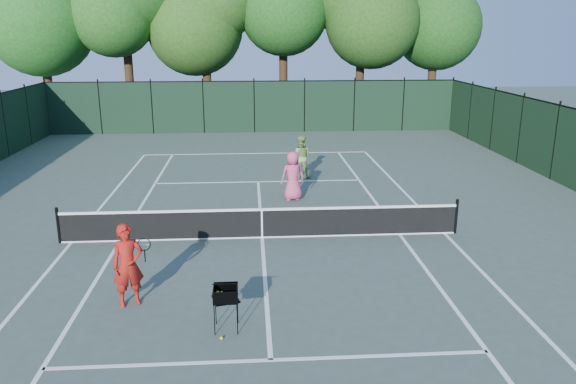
{
  "coord_description": "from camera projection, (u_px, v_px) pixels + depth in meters",
  "views": [
    {
      "loc": [
        -0.31,
        -15.5,
        5.85
      ],
      "look_at": [
        0.83,
        1.0,
        1.1
      ],
      "focal_mm": 35.0,
      "sensor_mm": 36.0,
      "label": 1
    }
  ],
  "objects": [
    {
      "name": "player_green",
      "position": [
        301.0,
        157.0,
        23.04
      ],
      "size": [
        0.96,
        0.8,
        1.76
      ],
      "rotation": [
        0.0,
        0.0,
        2.97
      ],
      "color": "#87AE57",
      "rests_on": "ground"
    },
    {
      "name": "service_line_far",
      "position": [
        258.0,
        182.0,
        22.63
      ],
      "size": [
        8.23,
        0.1,
        0.01
      ],
      "primitive_type": "cube",
      "color": "white",
      "rests_on": "ground"
    },
    {
      "name": "sideline_singles_right",
      "position": [
        400.0,
        234.0,
        16.77
      ],
      "size": [
        0.1,
        23.77,
        0.01
      ],
      "primitive_type": "cube",
      "color": "white",
      "rests_on": "ground"
    },
    {
      "name": "ground",
      "position": [
        262.0,
        238.0,
        16.5
      ],
      "size": [
        90.0,
        90.0,
        0.0
      ],
      "primitive_type": "plane",
      "color": "#404E43",
      "rests_on": "ground"
    },
    {
      "name": "tree_2",
      "position": [
        204.0,
        0.0,
        35.07
      ],
      "size": [
        6.0,
        6.0,
        12.4
      ],
      "color": "black",
      "rests_on": "ground"
    },
    {
      "name": "coach",
      "position": [
        128.0,
        265.0,
        12.23
      ],
      "size": [
        0.83,
        0.89,
        1.87
      ],
      "rotation": [
        0.0,
        0.0,
        0.4
      ],
      "color": "#A61B13",
      "rests_on": "ground"
    },
    {
      "name": "sideline_singles_left",
      "position": [
        120.0,
        241.0,
        16.22
      ],
      "size": [
        0.1,
        23.77,
        0.01
      ],
      "primitive_type": "cube",
      "color": "white",
      "rests_on": "ground"
    },
    {
      "name": "sideline_doubles_right",
      "position": [
        444.0,
        233.0,
        16.86
      ],
      "size": [
        0.1,
        23.77,
        0.01
      ],
      "primitive_type": "cube",
      "color": "white",
      "rests_on": "ground"
    },
    {
      "name": "service_line_near",
      "position": [
        271.0,
        360.0,
        10.36
      ],
      "size": [
        8.23,
        0.1,
        0.01
      ],
      "primitive_type": "cube",
      "color": "white",
      "rests_on": "ground"
    },
    {
      "name": "center_service_line",
      "position": [
        262.0,
        238.0,
        16.49
      ],
      "size": [
        0.1,
        12.8,
        0.01
      ],
      "primitive_type": "cube",
      "color": "white",
      "rests_on": "ground"
    },
    {
      "name": "tree_5",
      "position": [
        437.0,
        1.0,
        36.36
      ],
      "size": [
        5.8,
        5.8,
        12.23
      ],
      "color": "black",
      "rests_on": "ground"
    },
    {
      "name": "tennis_net",
      "position": [
        262.0,
        222.0,
        16.36
      ],
      "size": [
        11.69,
        0.09,
        1.06
      ],
      "color": "black",
      "rests_on": "ground"
    },
    {
      "name": "loose_ball_midcourt",
      "position": [
        221.0,
        338.0,
        11.04
      ],
      "size": [
        0.07,
        0.07,
        0.07
      ],
      "primitive_type": "sphere",
      "color": "#BFD42B",
      "rests_on": "ground"
    },
    {
      "name": "baseline_far",
      "position": [
        256.0,
        153.0,
        27.89
      ],
      "size": [
        10.97,
        0.1,
        0.01
      ],
      "primitive_type": "cube",
      "color": "white",
      "rests_on": "ground"
    },
    {
      "name": "ball_hopper",
      "position": [
        226.0,
        294.0,
        11.23
      ],
      "size": [
        0.6,
        0.6,
        0.94
      ],
      "rotation": [
        0.0,
        0.0,
        0.27
      ],
      "color": "black",
      "rests_on": "ground"
    },
    {
      "name": "sideline_doubles_left",
      "position": [
        72.0,
        242.0,
        16.13
      ],
      "size": [
        0.1,
        23.77,
        0.01
      ],
      "primitive_type": "cube",
      "color": "white",
      "rests_on": "ground"
    },
    {
      "name": "fence_far",
      "position": [
        254.0,
        107.0,
        33.34
      ],
      "size": [
        24.0,
        0.05,
        3.0
      ],
      "primitive_type": "cube",
      "color": "black",
      "rests_on": "ground"
    },
    {
      "name": "player_pink",
      "position": [
        293.0,
        176.0,
        20.01
      ],
      "size": [
        0.97,
        0.74,
        1.77
      ],
      "rotation": [
        0.0,
        0.0,
        3.36
      ],
      "color": "#D24A74",
      "rests_on": "ground"
    }
  ]
}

